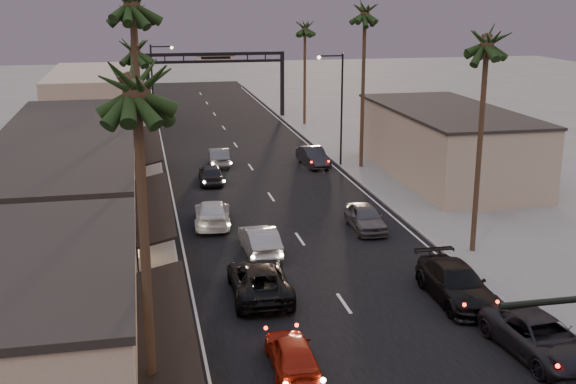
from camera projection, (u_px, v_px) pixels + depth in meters
name	position (u px, v px, depth m)	size (l,w,h in m)	color
ground	(264.00, 186.00, 52.19)	(200.00, 200.00, 0.00)	slate
road	(253.00, 170.00, 56.91)	(14.00, 120.00, 0.02)	black
sidewalk_left	(130.00, 156.00, 61.63)	(5.00, 92.00, 0.12)	slate
sidewalk_right	(344.00, 147.00, 65.38)	(5.00, 92.00, 0.12)	slate
storefront_near	(7.00, 349.00, 22.48)	(8.00, 12.00, 5.50)	tan
storefront_mid	(53.00, 217.00, 35.69)	(8.00, 14.00, 5.50)	#A59984
storefront_far	(77.00, 154.00, 50.86)	(8.00, 16.00, 5.00)	tan
storefront_dist	(93.00, 101.00, 72.44)	(8.00, 20.00, 6.00)	#A59984
building_right	(446.00, 144.00, 54.29)	(8.00, 18.00, 5.00)	#A59984
arch	(216.00, 68.00, 79.04)	(15.20, 0.40, 7.27)	black
streetlight_right	(338.00, 100.00, 56.86)	(2.13, 0.30, 9.00)	black
streetlight_left	(155.00, 85.00, 66.41)	(2.13, 0.30, 9.00)	black
palm_la	(135.00, 75.00, 18.21)	(3.20, 3.20, 13.20)	#38281C
palm_lc	(134.00, 44.00, 43.95)	(3.20, 3.20, 12.20)	#38281C
palm_ld	(132.00, 6.00, 61.37)	(3.20, 3.20, 14.20)	#38281C
palm_ra	(488.00, 35.00, 35.75)	(3.20, 3.20, 13.20)	#38281C
palm_rb	(365.00, 8.00, 54.37)	(3.20, 3.20, 14.20)	#38281C
palm_rc	(305.00, 24.00, 73.76)	(3.20, 3.20, 12.20)	#38281C
palm_far	(136.00, 12.00, 83.39)	(3.20, 3.20, 13.20)	#38281C
oncoming_red	(292.00, 353.00, 26.51)	(1.60, 3.98, 1.36)	#9A1C0B
oncoming_pickup	(259.00, 280.00, 33.00)	(2.60, 5.63, 1.57)	black
oncoming_silver	(260.00, 240.00, 38.38)	(1.61, 4.63, 1.52)	gray
oncoming_white	(212.00, 213.00, 43.20)	(2.08, 5.12, 1.49)	silver
oncoming_dgrey	(211.00, 174.00, 52.80)	(1.71, 4.25, 1.45)	black
oncoming_grey_far	(219.00, 157.00, 58.22)	(1.54, 4.43, 1.46)	#4F4F54
curbside_near	(541.00, 337.00, 27.53)	(2.52, 5.48, 1.52)	black
curbside_black	(456.00, 283.00, 32.51)	(2.29, 5.64, 1.64)	black
curbside_grey	(365.00, 217.00, 42.35)	(1.78, 4.41, 1.50)	#46454A
curbside_far	(313.00, 157.00, 58.12)	(1.60, 4.59, 1.51)	black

